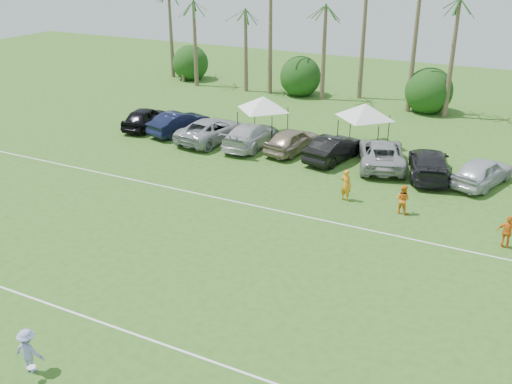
% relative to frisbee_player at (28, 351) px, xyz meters
% --- Properties ---
extents(ground, '(120.00, 120.00, 0.00)m').
position_rel_frisbee_player_xyz_m(ground, '(-0.83, 1.11, -0.81)').
color(ground, '#325D1C').
rests_on(ground, ground).
extents(field_lines, '(80.00, 12.10, 0.01)m').
position_rel_frisbee_player_xyz_m(field_lines, '(-0.83, 9.11, -0.81)').
color(field_lines, white).
rests_on(field_lines, ground).
extents(palm_tree_0, '(2.40, 2.40, 8.90)m').
position_rel_frisbee_player_xyz_m(palm_tree_0, '(-22.83, 39.11, 6.67)').
color(palm_tree_0, brown).
rests_on(palm_tree_0, ground).
extents(palm_tree_4, '(2.40, 2.40, 8.90)m').
position_rel_frisbee_player_xyz_m(palm_tree_4, '(-4.83, 39.11, 6.67)').
color(palm_tree_4, brown).
rests_on(palm_tree_4, ground).
extents(palm_tree_5, '(2.40, 2.40, 9.90)m').
position_rel_frisbee_player_xyz_m(palm_tree_5, '(-0.83, 39.11, 7.54)').
color(palm_tree_5, brown).
rests_on(palm_tree_5, ground).
extents(bush_tree_0, '(4.00, 4.00, 4.00)m').
position_rel_frisbee_player_xyz_m(bush_tree_0, '(-19.83, 40.11, 0.98)').
color(bush_tree_0, brown).
rests_on(bush_tree_0, ground).
extents(bush_tree_1, '(4.00, 4.00, 4.00)m').
position_rel_frisbee_player_xyz_m(bush_tree_1, '(-6.83, 40.11, 0.98)').
color(bush_tree_1, brown).
rests_on(bush_tree_1, ground).
extents(bush_tree_2, '(4.00, 4.00, 4.00)m').
position_rel_frisbee_player_xyz_m(bush_tree_2, '(5.17, 40.11, 0.98)').
color(bush_tree_2, brown).
rests_on(bush_tree_2, ground).
extents(sideline_player_a, '(0.75, 0.59, 1.82)m').
position_rel_frisbee_player_xyz_m(sideline_player_a, '(4.88, 18.09, 0.10)').
color(sideline_player_a, orange).
rests_on(sideline_player_a, ground).
extents(sideline_player_b, '(0.88, 0.75, 1.60)m').
position_rel_frisbee_player_xyz_m(sideline_player_b, '(8.11, 17.84, -0.01)').
color(sideline_player_b, orange).
rests_on(sideline_player_b, ground).
extents(sideline_player_c, '(0.97, 0.46, 1.62)m').
position_rel_frisbee_player_xyz_m(sideline_player_c, '(13.39, 16.30, -0.00)').
color(sideline_player_c, orange).
rests_on(sideline_player_c, ground).
extents(canopy_tent_left, '(4.29, 4.29, 3.48)m').
position_rel_frisbee_player_xyz_m(canopy_tent_left, '(-4.40, 26.54, 2.16)').
color(canopy_tent_left, black).
rests_on(canopy_tent_left, ground).
extents(canopy_tent_right, '(4.39, 4.39, 3.56)m').
position_rel_frisbee_player_xyz_m(canopy_tent_right, '(2.94, 27.69, 2.23)').
color(canopy_tent_right, black).
rests_on(canopy_tent_right, ground).
extents(frisbee_player, '(1.14, 0.85, 1.63)m').
position_rel_frisbee_player_xyz_m(frisbee_player, '(0.00, 0.00, 0.00)').
color(frisbee_player, '#9496D2').
rests_on(frisbee_player, ground).
extents(parked_car_0, '(2.64, 5.14, 1.68)m').
position_rel_frisbee_player_xyz_m(parked_car_0, '(-13.35, 24.11, 0.02)').
color(parked_car_0, black).
rests_on(parked_car_0, ground).
extents(parked_car_1, '(2.94, 5.36, 1.68)m').
position_rel_frisbee_player_xyz_m(parked_car_1, '(-10.26, 24.17, 0.02)').
color(parked_car_1, black).
rests_on(parked_car_1, ground).
extents(parked_car_2, '(3.44, 6.30, 1.68)m').
position_rel_frisbee_player_xyz_m(parked_car_2, '(-7.16, 23.73, 0.02)').
color(parked_car_2, '#9C9FA3').
rests_on(parked_car_2, ground).
extents(parked_car_3, '(2.49, 5.83, 1.68)m').
position_rel_frisbee_player_xyz_m(parked_car_3, '(-4.07, 23.92, 0.02)').
color(parked_car_3, '#BABABA').
rests_on(parked_car_3, ground).
extents(parked_car_4, '(2.79, 5.18, 1.68)m').
position_rel_frisbee_player_xyz_m(parked_car_4, '(-0.98, 24.18, 0.02)').
color(parked_car_4, gray).
rests_on(parked_car_4, ground).
extents(parked_car_5, '(2.74, 5.34, 1.68)m').
position_rel_frisbee_player_xyz_m(parked_car_5, '(2.11, 23.91, 0.02)').
color(parked_car_5, black).
rests_on(parked_car_5, ground).
extents(parked_car_6, '(4.54, 6.60, 1.68)m').
position_rel_frisbee_player_xyz_m(parked_car_6, '(5.20, 24.29, 0.02)').
color(parked_car_6, '#97989A').
rests_on(parked_car_6, ground).
extents(parked_car_7, '(3.71, 6.18, 1.68)m').
position_rel_frisbee_player_xyz_m(parked_car_7, '(8.30, 23.88, 0.02)').
color(parked_car_7, black).
rests_on(parked_car_7, ground).
extents(parked_car_8, '(3.48, 5.29, 1.68)m').
position_rel_frisbee_player_xyz_m(parked_car_8, '(11.39, 23.86, 0.02)').
color(parked_car_8, silver).
rests_on(parked_car_8, ground).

